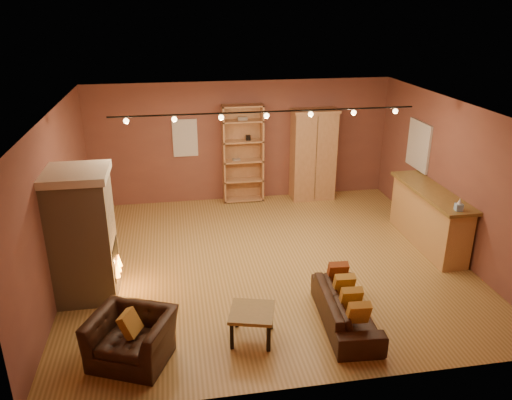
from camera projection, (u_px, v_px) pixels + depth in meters
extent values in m
plane|color=olive|center=(267.00, 261.00, 9.17)|extent=(7.00, 7.00, 0.00)
plane|color=brown|center=(269.00, 109.00, 8.13)|extent=(7.00, 7.00, 0.00)
cube|color=brown|center=(242.00, 142.00, 11.63)|extent=(7.00, 0.02, 2.80)
cube|color=brown|center=(57.00, 202.00, 8.10)|extent=(0.02, 6.50, 2.80)
cube|color=brown|center=(454.00, 178.00, 9.20)|extent=(0.02, 6.50, 2.80)
cube|color=tan|center=(83.00, 238.00, 7.77)|extent=(0.90, 0.90, 2.00)
cube|color=#ECE5C6|center=(74.00, 174.00, 7.38)|extent=(0.98, 0.98, 0.12)
cube|color=black|center=(113.00, 259.00, 7.98)|extent=(0.10, 0.65, 0.55)
cone|color=orange|center=(118.00, 265.00, 8.03)|extent=(0.10, 0.10, 0.22)
cube|color=silver|center=(185.00, 138.00, 11.35)|extent=(0.56, 0.04, 0.86)
cube|color=tan|center=(242.00, 152.00, 11.70)|extent=(0.94, 0.04, 2.29)
cube|color=tan|center=(224.00, 155.00, 11.48)|extent=(0.04, 0.37, 2.29)
cube|color=tan|center=(262.00, 153.00, 11.62)|extent=(0.04, 0.37, 2.29)
cube|color=gray|center=(236.00, 160.00, 11.57)|extent=(0.18, 0.12, 0.05)
cube|color=black|center=(248.00, 138.00, 11.43)|extent=(0.10, 0.10, 0.12)
cube|color=tan|center=(243.00, 199.00, 11.96)|extent=(0.94, 0.37, 0.04)
cube|color=tan|center=(243.00, 180.00, 11.78)|extent=(0.94, 0.37, 0.03)
cube|color=tan|center=(243.00, 161.00, 11.61)|extent=(0.94, 0.37, 0.03)
cube|color=tan|center=(243.00, 141.00, 11.44)|extent=(0.94, 0.37, 0.04)
cube|color=tan|center=(243.00, 121.00, 11.26)|extent=(0.94, 0.37, 0.04)
cube|color=tan|center=(242.00, 106.00, 11.14)|extent=(0.94, 0.37, 0.04)
cube|color=tan|center=(313.00, 156.00, 11.77)|extent=(1.00, 0.55, 2.10)
cube|color=olive|center=(316.00, 159.00, 11.52)|extent=(0.02, 0.01, 2.00)
cube|color=tan|center=(315.00, 111.00, 11.37)|extent=(1.06, 0.61, 0.06)
cube|color=tan|center=(428.00, 219.00, 9.63)|extent=(0.51, 2.23, 1.06)
cube|color=olive|center=(432.00, 192.00, 9.43)|extent=(0.63, 2.35, 0.06)
cube|color=#84ABD3|center=(459.00, 207.00, 8.48)|extent=(0.13, 0.13, 0.11)
cone|color=white|center=(460.00, 201.00, 8.44)|extent=(0.08, 0.08, 0.10)
cube|color=silver|center=(419.00, 145.00, 10.38)|extent=(0.05, 0.90, 1.00)
imported|color=black|center=(346.00, 304.00, 7.27)|extent=(0.62, 1.76, 0.68)
cube|color=#B67F2E|center=(358.00, 313.00, 6.68)|extent=(0.31, 0.25, 0.36)
cube|color=#B67F2E|center=(351.00, 298.00, 7.02)|extent=(0.31, 0.25, 0.36)
cube|color=#B67F2E|center=(344.00, 284.00, 7.36)|extent=(0.31, 0.25, 0.36)
cube|color=brown|center=(338.00, 272.00, 7.69)|extent=(0.31, 0.25, 0.36)
imported|color=black|center=(131.00, 331.00, 6.50)|extent=(1.19, 1.01, 0.89)
cube|color=#B67F2E|center=(130.00, 324.00, 6.46)|extent=(0.34, 0.37, 0.34)
cube|color=olive|center=(252.00, 312.00, 6.90)|extent=(0.74, 0.74, 0.05)
cube|color=black|center=(237.00, 339.00, 6.72)|extent=(0.05, 0.05, 0.40)
cube|color=black|center=(273.00, 335.00, 6.80)|extent=(0.05, 0.05, 0.40)
cube|color=black|center=(232.00, 318.00, 7.18)|extent=(0.05, 0.05, 0.40)
cube|color=black|center=(266.00, 314.00, 7.25)|extent=(0.05, 0.05, 0.40)
cylinder|color=black|center=(267.00, 112.00, 8.34)|extent=(5.20, 0.03, 0.03)
sphere|color=#FFD88C|center=(126.00, 121.00, 8.01)|extent=(0.09, 0.09, 0.09)
sphere|color=#FFD88C|center=(174.00, 119.00, 8.13)|extent=(0.09, 0.09, 0.09)
sphere|color=#FFD88C|center=(221.00, 118.00, 8.25)|extent=(0.09, 0.09, 0.09)
sphere|color=#FFD88C|center=(267.00, 116.00, 8.37)|extent=(0.09, 0.09, 0.09)
sphere|color=#FFD88C|center=(311.00, 114.00, 8.49)|extent=(0.09, 0.09, 0.09)
sphere|color=#FFD88C|center=(354.00, 113.00, 8.61)|extent=(0.09, 0.09, 0.09)
sphere|color=#FFD88C|center=(395.00, 111.00, 8.73)|extent=(0.09, 0.09, 0.09)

